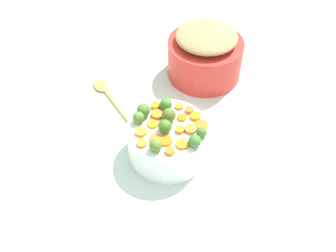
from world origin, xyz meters
TOP-DOWN VIEW (x-y plane):
  - tabletop at (0.00, 0.00)m, footprint 2.40×2.40m
  - serving_bowl_carrots at (-0.03, 0.02)m, footprint 0.24×0.24m
  - metal_pot at (-0.32, -0.26)m, footprint 0.27×0.27m
  - stuffing_mound at (-0.32, -0.26)m, footprint 0.22×0.22m
  - carrot_slice_0 at (0.04, -0.00)m, footprint 0.04×0.04m
  - carrot_slice_1 at (-0.09, -0.00)m, footprint 0.04×0.04m
  - carrot_slice_2 at (-0.01, 0.06)m, footprint 0.05×0.05m
  - carrot_slice_3 at (0.00, 0.10)m, footprint 0.03×0.03m
  - carrot_slice_4 at (0.02, 0.04)m, footprint 0.04×0.04m
  - carrot_slice_5 at (-0.09, 0.05)m, footprint 0.05×0.05m
  - carrot_slice_6 at (-0.04, 0.09)m, footprint 0.05×0.05m
  - carrot_slice_7 at (-0.03, -0.04)m, footprint 0.04×0.04m
  - carrot_slice_8 at (-0.00, -0.01)m, footprint 0.04×0.04m
  - carrot_slice_9 at (-0.12, -0.02)m, footprint 0.03×0.03m
  - carrot_slice_10 at (-0.06, 0.04)m, footprint 0.04×0.04m
  - carrot_slice_11 at (-0.10, -0.04)m, footprint 0.04×0.04m
  - carrot_slice_12 at (-0.13, 0.01)m, footprint 0.05×0.05m
  - carrot_slice_13 at (-0.04, -0.08)m, footprint 0.03×0.03m
  - carrot_slice_14 at (0.06, 0.04)m, footprint 0.04×0.04m
  - carrot_slice_15 at (-0.12, 0.05)m, footprint 0.04×0.04m
  - brussels_sprout_0 at (0.03, -0.04)m, footprint 0.04×0.04m
  - brussels_sprout_1 at (-0.06, -0.06)m, footprint 0.04×0.04m
  - brussels_sprout_2 at (0.01, -0.06)m, footprint 0.04×0.04m
  - brussels_sprout_3 at (0.03, 0.07)m, footprint 0.04×0.04m
  - brussels_sprout_4 at (-0.11, 0.08)m, footprint 0.03×0.03m
  - brussels_sprout_5 at (-0.02, 0.02)m, footprint 0.04×0.04m
  - brussels_sprout_6 at (-0.05, -0.01)m, footprint 0.04×0.04m
  - brussels_sprout_7 at (-0.07, 0.11)m, footprint 0.04×0.04m
  - wooden_spoon at (0.05, -0.32)m, footprint 0.06×0.28m

SIDE VIEW (x-z plane):
  - tabletop at x=0.00m, z-range 0.00..0.02m
  - wooden_spoon at x=0.05m, z-range 0.02..0.03m
  - serving_bowl_carrots at x=-0.03m, z-range 0.02..0.13m
  - metal_pot at x=-0.32m, z-range 0.02..0.16m
  - carrot_slice_8 at x=0.00m, z-range 0.13..0.14m
  - carrot_slice_4 at x=0.02m, z-range 0.13..0.14m
  - carrot_slice_2 at x=-0.01m, z-range 0.13..0.14m
  - carrot_slice_1 at x=-0.09m, z-range 0.13..0.14m
  - carrot_slice_11 at x=-0.10m, z-range 0.13..0.14m
  - carrot_slice_6 at x=-0.04m, z-range 0.13..0.14m
  - carrot_slice_14 at x=0.06m, z-range 0.13..0.14m
  - carrot_slice_15 at x=-0.12m, z-range 0.13..0.14m
  - carrot_slice_5 at x=-0.09m, z-range 0.13..0.14m
  - carrot_slice_0 at x=0.04m, z-range 0.13..0.14m
  - carrot_slice_12 at x=-0.13m, z-range 0.13..0.14m
  - carrot_slice_3 at x=0.00m, z-range 0.13..0.14m
  - carrot_slice_10 at x=-0.06m, z-range 0.13..0.14m
  - carrot_slice_7 at x=-0.03m, z-range 0.13..0.14m
  - carrot_slice_9 at x=-0.12m, z-range 0.13..0.14m
  - carrot_slice_13 at x=-0.04m, z-range 0.13..0.14m
  - brussels_sprout_4 at x=-0.11m, z-range 0.13..0.16m
  - brussels_sprout_0 at x=0.03m, z-range 0.13..0.16m
  - brussels_sprout_7 at x=-0.07m, z-range 0.13..0.16m
  - brussels_sprout_3 at x=0.03m, z-range 0.13..0.17m
  - brussels_sprout_1 at x=-0.06m, z-range 0.13..0.17m
  - brussels_sprout_5 at x=-0.02m, z-range 0.13..0.17m
  - brussels_sprout_2 at x=0.01m, z-range 0.13..0.17m
  - brussels_sprout_6 at x=-0.05m, z-range 0.13..0.17m
  - stuffing_mound at x=-0.32m, z-range 0.16..0.21m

